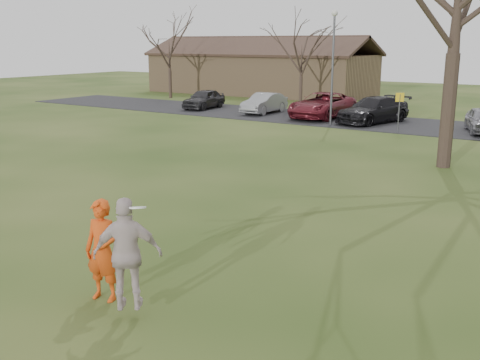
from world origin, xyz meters
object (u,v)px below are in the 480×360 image
player_defender (103,251)px  catching_play (128,254)px  car_1 (264,103)px  building (260,72)px  car_2 (322,105)px  car_3 (373,110)px  car_0 (204,99)px  lamp_post (333,54)px

player_defender → catching_play: 1.03m
car_1 → building: building is taller
player_defender → car_2: bearing=94.9°
car_3 → car_1: bearing=-166.2°
catching_play → car_0: bearing=124.4°
car_3 → car_0: bearing=-164.8°
catching_play → player_defender: bearing=161.4°
player_defender → building: size_ratio=0.09×
lamp_post → catching_play: bearing=-73.9°
building → lamp_post: lamp_post is taller
car_2 → building: (-12.20, 12.80, 1.12)m
player_defender → car_3: size_ratio=0.37×
player_defender → building: (-19.58, 37.89, 0.99)m
car_2 → building: bearing=134.9°
car_2 → car_3: car_2 is taller
car_0 → car_1: 4.91m
catching_play → lamp_post: size_ratio=0.31×
car_0 → car_1: size_ratio=0.99×
car_1 → car_2: (4.13, 0.05, 0.11)m
player_defender → car_3: player_defender is taller
car_0 → car_2: 9.04m
player_defender → building: bearing=105.8°
car_0 → lamp_post: bearing=-20.0°
car_0 → lamp_post: size_ratio=0.63×
building → car_2: bearing=-46.4°
car_2 → catching_play: size_ratio=2.86×
car_1 → car_3: 7.57m
car_3 → building: (-15.64, 13.24, 1.15)m
car_2 → car_3: size_ratio=1.09×
car_0 → lamp_post: lamp_post is taller
building → lamp_post: bearing=-47.9°
car_2 → catching_play: bearing=-70.6°
car_0 → catching_play: (17.37, -25.32, 0.47)m
building → car_3: bearing=-40.3°
catching_play → lamp_post: lamp_post is taller
car_3 → building: bearing=156.5°
car_0 → lamp_post: (10.83, -2.61, 3.26)m
car_2 → player_defender: bearing=-72.4°
car_0 → building: building is taller
building → car_1: bearing=-57.8°
player_defender → car_3: bearing=87.6°
player_defender → car_1: player_defender is taller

